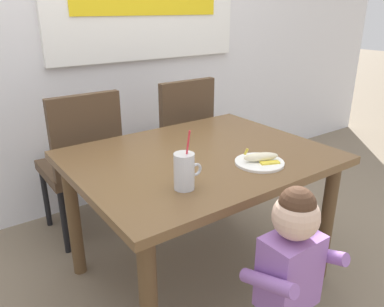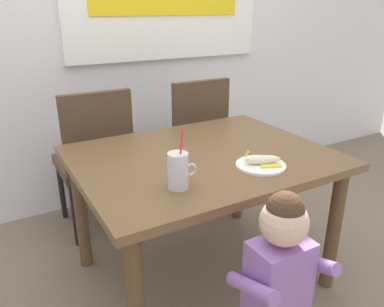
{
  "view_description": "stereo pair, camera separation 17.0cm",
  "coord_description": "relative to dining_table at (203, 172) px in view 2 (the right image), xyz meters",
  "views": [
    {
      "loc": [
        -1.05,
        -1.4,
        1.41
      ],
      "look_at": [
        -0.12,
        -0.1,
        0.79
      ],
      "focal_mm": 35.22,
      "sensor_mm": 36.0,
      "label": 1
    },
    {
      "loc": [
        -0.91,
        -1.49,
        1.41
      ],
      "look_at": [
        -0.12,
        -0.1,
        0.79
      ],
      "focal_mm": 35.22,
      "sensor_mm": 36.0,
      "label": 2
    }
  ],
  "objects": [
    {
      "name": "dining_table",
      "position": [
        0.0,
        0.0,
        0.0
      ],
      "size": [
        1.24,
        0.98,
        0.73
      ],
      "color": "brown",
      "rests_on": "ground"
    },
    {
      "name": "peeled_banana",
      "position": [
        0.16,
        -0.27,
        0.13
      ],
      "size": [
        0.17,
        0.14,
        0.07
      ],
      "rotation": [
        0.0,
        0.0,
        -0.4
      ],
      "color": "#F4EAC6",
      "rests_on": "snack_plate"
    },
    {
      "name": "toddler_standing",
      "position": [
        -0.09,
        -0.68,
        -0.1
      ],
      "size": [
        0.33,
        0.24,
        0.84
      ],
      "color": "#3F4760",
      "rests_on": "ground"
    },
    {
      "name": "ground_plane",
      "position": [
        0.0,
        0.0,
        -0.63
      ],
      "size": [
        24.0,
        24.0,
        0.0
      ],
      "primitive_type": "plane",
      "color": "#7A6B56"
    },
    {
      "name": "dining_chair_left",
      "position": [
        -0.35,
        0.74,
        -0.09
      ],
      "size": [
        0.44,
        0.44,
        0.96
      ],
      "rotation": [
        0.0,
        0.0,
        3.14
      ],
      "color": "#4C3826",
      "rests_on": "ground"
    },
    {
      "name": "dining_chair_right",
      "position": [
        0.36,
        0.74,
        -0.09
      ],
      "size": [
        0.44,
        0.44,
        0.96
      ],
      "rotation": [
        0.0,
        0.0,
        3.14
      ],
      "color": "#4C3826",
      "rests_on": "ground"
    },
    {
      "name": "milk_cup",
      "position": [
        -0.28,
        -0.27,
        0.17
      ],
      "size": [
        0.13,
        0.08,
        0.25
      ],
      "color": "silver",
      "rests_on": "dining_table"
    },
    {
      "name": "back_wall",
      "position": [
        0.01,
        1.2,
        0.82
      ],
      "size": [
        6.4,
        0.17,
        2.9
      ],
      "color": "silver",
      "rests_on": "ground"
    },
    {
      "name": "snack_plate",
      "position": [
        0.15,
        -0.26,
        0.1
      ],
      "size": [
        0.23,
        0.23,
        0.01
      ],
      "primitive_type": "cylinder",
      "color": "white",
      "rests_on": "dining_table"
    }
  ]
}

